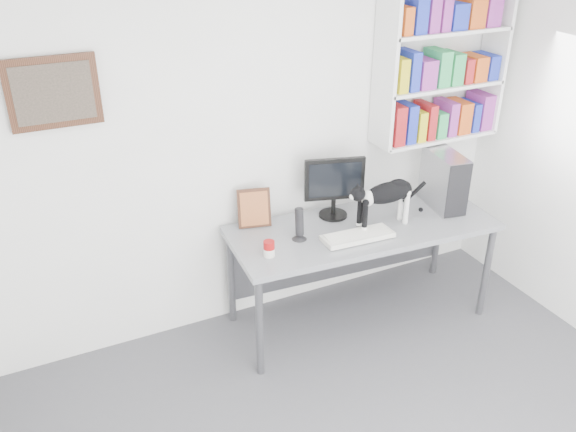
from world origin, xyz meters
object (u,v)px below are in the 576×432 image
Objects in this scene: desk at (360,273)px; cat at (385,204)px; pc_tower at (444,180)px; soup_can at (269,249)px; keyboard at (358,236)px; leaning_print at (254,207)px; bookshelf at (442,59)px; speaker at (299,224)px; monitor at (334,187)px.

desk is 3.36× the size of cat.
soup_can is at bearing -165.49° from pc_tower.
leaning_print is (-0.57, 0.48, 0.13)m from keyboard.
cat is at bearing -12.23° from leaning_print.
cat is (0.83, -0.41, 0.03)m from leaning_print.
pc_tower reaches higher than cat.
cat reaches higher than desk.
bookshelf is at bearing 28.57° from cat.
desk is 0.95m from leaning_print.
bookshelf is at bearing 29.38° from keyboard.
keyboard is 0.32m from cat.
speaker is (-1.31, -0.30, -0.93)m from bookshelf.
bookshelf is 1.69m from desk.
speaker is at bearing -167.29° from bookshelf.
monitor is at bearing -174.23° from bookshelf.
pc_tower is 1.45m from leaning_print.
leaning_print is 0.93m from cat.
keyboard is (-0.13, -0.14, 0.42)m from desk.
speaker is (-0.38, -0.20, -0.11)m from monitor.
monitor is (-0.93, -0.09, -0.81)m from bookshelf.
soup_can is at bearing -146.68° from speaker.
speaker is 0.31m from soup_can.
soup_can is 0.19× the size of cat.
pc_tower reaches higher than leaning_print.
monitor reaches higher than desk.
bookshelf is 4.24× the size of leaning_print.
pc_tower is at bearing 10.95° from speaker.
keyboard is (-0.01, -0.37, -0.22)m from monitor.
keyboard is 0.42m from speaker.
desk is (-0.81, -0.32, -1.45)m from bookshelf.
speaker is (-0.37, 0.17, 0.10)m from keyboard.
monitor is 0.94× the size of keyboard.
speaker is (-1.22, -0.00, -0.09)m from pc_tower.
soup_can is at bearing -86.34° from leaning_print.
bookshelf is 1.92m from soup_can.
bookshelf reaches higher than pc_tower.
speaker is at bearing 158.77° from keyboard.
soup_can is (-0.28, -0.12, -0.07)m from speaker.
leaning_print is (-1.42, 0.31, -0.07)m from pc_tower.
pc_tower is at bearing 14.57° from keyboard.
bookshelf reaches higher than speaker.
leaning_print is at bearing -174.84° from monitor.
desk is 17.57× the size of soup_can.
soup_can is at bearing 178.68° from keyboard.
cat reaches higher than soup_can.
desk is at bearing -11.81° from leaning_print.
pc_tower is 0.74× the size of cat.
keyboard is at bearing -158.69° from pc_tower.
desk is at bearing 6.76° from soup_can.
cat reaches higher than leaning_print.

